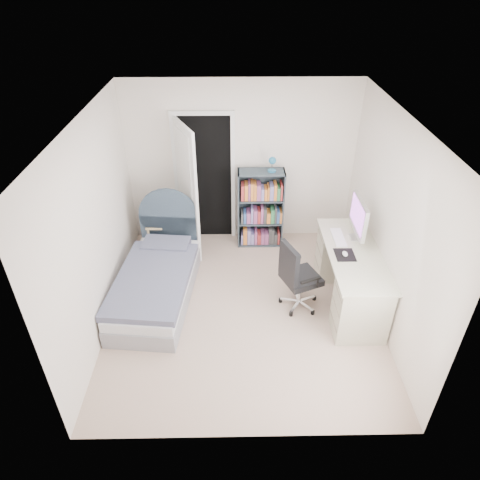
{
  "coord_description": "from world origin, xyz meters",
  "views": [
    {
      "loc": [
        -0.12,
        -4.17,
        3.85
      ],
      "look_at": [
        -0.04,
        0.14,
        0.98
      ],
      "focal_mm": 32.0,
      "sensor_mm": 36.0,
      "label": 1
    }
  ],
  "objects_px": {
    "bed": "(158,279)",
    "nightstand": "(162,228)",
    "office_chair": "(296,274)",
    "bookcase": "(261,211)",
    "desk": "(350,275)",
    "floor_lamp": "(191,209)"
  },
  "relations": [
    {
      "from": "floor_lamp",
      "to": "bookcase",
      "type": "height_order",
      "value": "bookcase"
    },
    {
      "from": "desk",
      "to": "nightstand",
      "type": "bearing_deg",
      "value": 154.73
    },
    {
      "from": "floor_lamp",
      "to": "office_chair",
      "type": "distance_m",
      "value": 2.2
    },
    {
      "from": "desk",
      "to": "floor_lamp",
      "type": "bearing_deg",
      "value": 144.22
    },
    {
      "from": "desk",
      "to": "office_chair",
      "type": "distance_m",
      "value": 0.73
    },
    {
      "from": "bookcase",
      "to": "office_chair",
      "type": "xyz_separation_m",
      "value": [
        0.36,
        -1.52,
        -0.04
      ]
    },
    {
      "from": "bed",
      "to": "floor_lamp",
      "type": "xyz_separation_m",
      "value": [
        0.35,
        1.39,
        0.27
      ]
    },
    {
      "from": "nightstand",
      "to": "bookcase",
      "type": "xyz_separation_m",
      "value": [
        1.51,
        0.19,
        0.16
      ]
    },
    {
      "from": "bed",
      "to": "bookcase",
      "type": "distance_m",
      "value": 1.93
    },
    {
      "from": "desk",
      "to": "office_chair",
      "type": "bearing_deg",
      "value": -171.78
    },
    {
      "from": "bookcase",
      "to": "nightstand",
      "type": "bearing_deg",
      "value": -172.64
    },
    {
      "from": "bookcase",
      "to": "office_chair",
      "type": "distance_m",
      "value": 1.56
    },
    {
      "from": "desk",
      "to": "bed",
      "type": "bearing_deg",
      "value": 176.28
    },
    {
      "from": "floor_lamp",
      "to": "office_chair",
      "type": "height_order",
      "value": "floor_lamp"
    },
    {
      "from": "office_chair",
      "to": "bed",
      "type": "bearing_deg",
      "value": 171.55
    },
    {
      "from": "nightstand",
      "to": "office_chair",
      "type": "distance_m",
      "value": 2.29
    },
    {
      "from": "bookcase",
      "to": "floor_lamp",
      "type": "bearing_deg",
      "value": 172.42
    },
    {
      "from": "bed",
      "to": "desk",
      "type": "height_order",
      "value": "desk"
    },
    {
      "from": "bed",
      "to": "desk",
      "type": "bearing_deg",
      "value": -3.72
    },
    {
      "from": "bookcase",
      "to": "office_chair",
      "type": "height_order",
      "value": "bookcase"
    },
    {
      "from": "bed",
      "to": "nightstand",
      "type": "relative_size",
      "value": 3.14
    },
    {
      "from": "bed",
      "to": "nightstand",
      "type": "xyz_separation_m",
      "value": [
        -0.07,
        1.05,
        0.15
      ]
    }
  ]
}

